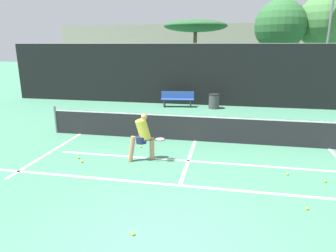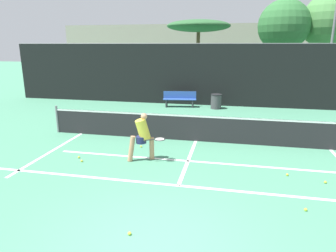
# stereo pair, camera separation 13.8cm
# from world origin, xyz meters

# --- Properties ---
(ground_plane) EXTENTS (100.00, 100.00, 0.00)m
(ground_plane) POSITION_xyz_m (0.00, 0.00, 0.00)
(ground_plane) COLOR #427F60
(court_baseline_near) EXTENTS (11.00, 0.10, 0.01)m
(court_baseline_near) POSITION_xyz_m (0.00, 2.46, 0.00)
(court_baseline_near) COLOR white
(court_baseline_near) RESTS_ON ground
(court_service_line) EXTENTS (8.25, 0.10, 0.01)m
(court_service_line) POSITION_xyz_m (0.00, 4.12, 0.00)
(court_service_line) COLOR white
(court_service_line) RESTS_ON ground
(court_center_mark) EXTENTS (0.10, 3.63, 0.01)m
(court_center_mark) POSITION_xyz_m (0.00, 4.27, 0.00)
(court_center_mark) COLOR white
(court_center_mark) RESTS_ON ground
(court_sideline_left) EXTENTS (0.10, 4.63, 0.01)m
(court_sideline_left) POSITION_xyz_m (-4.51, 4.27, 0.00)
(court_sideline_left) COLOR white
(court_sideline_left) RESTS_ON ground
(net) EXTENTS (11.09, 0.09, 1.07)m
(net) POSITION_xyz_m (0.00, 6.09, 0.51)
(net) COLOR slate
(net) RESTS_ON ground
(fence_back) EXTENTS (24.00, 0.06, 3.45)m
(fence_back) POSITION_xyz_m (0.00, 12.86, 1.72)
(fence_back) COLOR black
(fence_back) RESTS_ON ground
(player_practicing) EXTENTS (1.21, 0.51, 1.45)m
(player_practicing) POSITION_xyz_m (-1.35, 3.94, 0.77)
(player_practicing) COLOR tan
(player_practicing) RESTS_ON ground
(tennis_ball_scattered_0) EXTENTS (0.07, 0.07, 0.07)m
(tennis_ball_scattered_0) POSITION_xyz_m (2.74, 3.63, 0.03)
(tennis_ball_scattered_0) COLOR #D1E033
(tennis_ball_scattered_0) RESTS_ON ground
(tennis_ball_scattered_1) EXTENTS (0.07, 0.07, 0.07)m
(tennis_ball_scattered_1) POSITION_xyz_m (-3.33, 3.65, 0.03)
(tennis_ball_scattered_1) COLOR #D1E033
(tennis_ball_scattered_1) RESTS_ON ground
(tennis_ball_scattered_3) EXTENTS (0.07, 0.07, 0.07)m
(tennis_ball_scattered_3) POSITION_xyz_m (2.82, 1.86, 0.03)
(tennis_ball_scattered_3) COLOR #D1E033
(tennis_ball_scattered_3) RESTS_ON ground
(tennis_ball_scattered_4) EXTENTS (0.07, 0.07, 0.07)m
(tennis_ball_scattered_4) POSITION_xyz_m (3.61, 3.36, 0.03)
(tennis_ball_scattered_4) COLOR #D1E033
(tennis_ball_scattered_4) RESTS_ON ground
(tennis_ball_scattered_5) EXTENTS (0.07, 0.07, 0.07)m
(tennis_ball_scattered_5) POSITION_xyz_m (-0.54, 0.31, 0.03)
(tennis_ball_scattered_5) COLOR #D1E033
(tennis_ball_scattered_5) RESTS_ON ground
(tennis_ball_scattered_6) EXTENTS (0.07, 0.07, 0.07)m
(tennis_ball_scattered_6) POSITION_xyz_m (-1.74, 5.01, 0.03)
(tennis_ball_scattered_6) COLOR #D1E033
(tennis_ball_scattered_6) RESTS_ON ground
(tennis_ball_scattered_7) EXTENTS (0.07, 0.07, 0.07)m
(tennis_ball_scattered_7) POSITION_xyz_m (-3.09, 3.39, 0.03)
(tennis_ball_scattered_7) COLOR #D1E033
(tennis_ball_scattered_7) RESTS_ON ground
(courtside_bench) EXTENTS (1.86, 0.64, 0.86)m
(courtside_bench) POSITION_xyz_m (-1.62, 12.03, 0.48)
(courtside_bench) COLOR #2D519E
(courtside_bench) RESTS_ON ground
(trash_bin) EXTENTS (0.59, 0.59, 0.79)m
(trash_bin) POSITION_xyz_m (0.40, 11.96, 0.40)
(trash_bin) COLOR #3F3F42
(trash_bin) RESTS_ON ground
(parked_car) EXTENTS (1.84, 4.52, 1.31)m
(parked_car) POSITION_xyz_m (4.82, 15.11, 0.55)
(parked_car) COLOR black
(parked_car) RESTS_ON ground
(floodlight_mast) EXTENTS (1.10, 0.24, 9.68)m
(floodlight_mast) POSITION_xyz_m (7.77, 19.03, 6.04)
(floodlight_mast) COLOR slate
(floodlight_mast) RESTS_ON ground
(tree_west) EXTENTS (4.02, 4.02, 7.07)m
(tree_west) POSITION_xyz_m (8.02, 21.15, 5.04)
(tree_west) COLOR brown
(tree_west) RESTS_ON ground
(tree_mid) EXTENTS (4.82, 4.82, 5.18)m
(tree_mid) POSITION_xyz_m (-1.51, 19.62, 4.69)
(tree_mid) COLOR brown
(tree_mid) RESTS_ON ground
(tree_east) EXTENTS (3.76, 3.76, 6.61)m
(tree_east) POSITION_xyz_m (4.73, 20.36, 4.72)
(tree_east) COLOR brown
(tree_east) RESTS_ON ground
(building_far) EXTENTS (36.00, 2.40, 5.49)m
(building_far) POSITION_xyz_m (0.00, 30.13, 2.74)
(building_far) COLOR gray
(building_far) RESTS_ON ground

